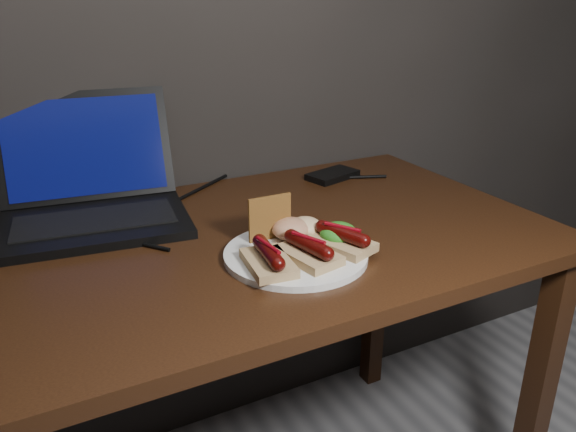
# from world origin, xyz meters

# --- Properties ---
(desk) EXTENTS (1.40, 0.70, 0.75)m
(desk) POSITION_xyz_m (0.00, 1.38, 0.66)
(desk) COLOR #351D0D
(desk) RESTS_ON ground
(laptop) EXTENTS (0.40, 0.37, 0.25)m
(laptop) POSITION_xyz_m (-0.15, 1.61, 0.80)
(laptop) COLOR black
(laptop) RESTS_ON desk
(hard_drive) EXTENTS (0.15, 0.10, 0.02)m
(hard_drive) POSITION_xyz_m (0.44, 1.61, 0.76)
(hard_drive) COLOR black
(hard_drive) RESTS_ON desk
(desk_cables) EXTENTS (0.96, 0.39, 0.01)m
(desk_cables) POSITION_xyz_m (-0.01, 1.54, 0.75)
(desk_cables) COLOR black
(desk_cables) RESTS_ON desk
(plate) EXTENTS (0.31, 0.31, 0.01)m
(plate) POSITION_xyz_m (0.14, 1.25, 0.76)
(plate) COLOR white
(plate) RESTS_ON desk
(bread_sausage_left) EXTENTS (0.08, 0.12, 0.04)m
(bread_sausage_left) POSITION_xyz_m (0.07, 1.22, 0.78)
(bread_sausage_left) COLOR tan
(bread_sausage_left) RESTS_ON plate
(bread_sausage_center) EXTENTS (0.09, 0.13, 0.04)m
(bread_sausage_center) POSITION_xyz_m (0.14, 1.21, 0.78)
(bread_sausage_center) COLOR tan
(bread_sausage_center) RESTS_ON plate
(bread_sausage_right) EXTENTS (0.10, 0.13, 0.04)m
(bread_sausage_right) POSITION_xyz_m (0.22, 1.23, 0.78)
(bread_sausage_right) COLOR tan
(bread_sausage_right) RESTS_ON plate
(crispbread) EXTENTS (0.09, 0.01, 0.08)m
(crispbread) POSITION_xyz_m (0.12, 1.32, 0.80)
(crispbread) COLOR #9D6B2B
(crispbread) RESTS_ON plate
(salad_greens) EXTENTS (0.07, 0.07, 0.04)m
(salad_greens) POSITION_xyz_m (0.22, 1.25, 0.78)
(salad_greens) COLOR #136114
(salad_greens) RESTS_ON plate
(salsa_mound) EXTENTS (0.07, 0.07, 0.04)m
(salsa_mound) POSITION_xyz_m (0.16, 1.31, 0.78)
(salsa_mound) COLOR #A42110
(salsa_mound) RESTS_ON plate
(coleslaw_mound) EXTENTS (0.06, 0.06, 0.04)m
(coleslaw_mound) POSITION_xyz_m (0.19, 1.31, 0.78)
(coleslaw_mound) COLOR beige
(coleslaw_mound) RESTS_ON plate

